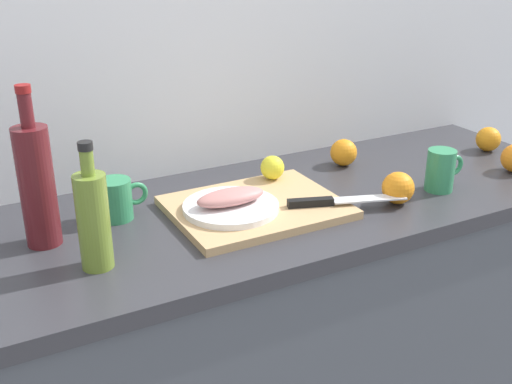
{
  "coord_description": "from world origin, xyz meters",
  "views": [
    {
      "loc": [
        -0.6,
        -1.22,
        1.52
      ],
      "look_at": [
        0.04,
        -0.02,
        0.95
      ],
      "focal_mm": 43.43,
      "sensor_mm": 36.0,
      "label": 1
    }
  ],
  "objects_px": {
    "chef_knife": "(332,201)",
    "wine_bottle": "(37,184)",
    "orange_0": "(398,188)",
    "cutting_board": "(256,207)",
    "fish_fillet": "(231,197)",
    "coffee_mug_2": "(441,170)",
    "lemon_0": "(272,168)",
    "white_plate": "(231,207)",
    "olive_oil_bottle": "(93,219)",
    "coffee_mug_0": "(116,199)"
  },
  "relations": [
    {
      "from": "fish_fillet",
      "to": "chef_knife",
      "type": "distance_m",
      "value": 0.24
    },
    {
      "from": "fish_fillet",
      "to": "chef_knife",
      "type": "bearing_deg",
      "value": -20.65
    },
    {
      "from": "fish_fillet",
      "to": "lemon_0",
      "type": "relative_size",
      "value": 2.68
    },
    {
      "from": "chef_knife",
      "to": "olive_oil_bottle",
      "type": "height_order",
      "value": "olive_oil_bottle"
    },
    {
      "from": "coffee_mug_2",
      "to": "orange_0",
      "type": "relative_size",
      "value": 1.41
    },
    {
      "from": "white_plate",
      "to": "chef_knife",
      "type": "height_order",
      "value": "chef_knife"
    },
    {
      "from": "orange_0",
      "to": "cutting_board",
      "type": "bearing_deg",
      "value": 160.05
    },
    {
      "from": "fish_fillet",
      "to": "olive_oil_bottle",
      "type": "distance_m",
      "value": 0.35
    },
    {
      "from": "wine_bottle",
      "to": "coffee_mug_0",
      "type": "bearing_deg",
      "value": 15.76
    },
    {
      "from": "white_plate",
      "to": "coffee_mug_2",
      "type": "relative_size",
      "value": 2.0
    },
    {
      "from": "cutting_board",
      "to": "olive_oil_bottle",
      "type": "bearing_deg",
      "value": -167.86
    },
    {
      "from": "fish_fillet",
      "to": "coffee_mug_0",
      "type": "relative_size",
      "value": 1.42
    },
    {
      "from": "olive_oil_bottle",
      "to": "wine_bottle",
      "type": "distance_m",
      "value": 0.18
    },
    {
      "from": "chef_knife",
      "to": "coffee_mug_2",
      "type": "distance_m",
      "value": 0.33
    },
    {
      "from": "wine_bottle",
      "to": "coffee_mug_2",
      "type": "xyz_separation_m",
      "value": [
        0.96,
        -0.17,
        -0.08
      ]
    },
    {
      "from": "cutting_board",
      "to": "chef_knife",
      "type": "height_order",
      "value": "chef_knife"
    },
    {
      "from": "fish_fillet",
      "to": "wine_bottle",
      "type": "relative_size",
      "value": 0.49
    },
    {
      "from": "wine_bottle",
      "to": "coffee_mug_2",
      "type": "height_order",
      "value": "wine_bottle"
    },
    {
      "from": "olive_oil_bottle",
      "to": "coffee_mug_0",
      "type": "height_order",
      "value": "olive_oil_bottle"
    },
    {
      "from": "fish_fillet",
      "to": "olive_oil_bottle",
      "type": "xyz_separation_m",
      "value": [
        -0.34,
        -0.08,
        0.05
      ]
    },
    {
      "from": "lemon_0",
      "to": "wine_bottle",
      "type": "distance_m",
      "value": 0.6
    },
    {
      "from": "olive_oil_bottle",
      "to": "coffee_mug_0",
      "type": "relative_size",
      "value": 2.2
    },
    {
      "from": "coffee_mug_2",
      "to": "orange_0",
      "type": "distance_m",
      "value": 0.15
    },
    {
      "from": "white_plate",
      "to": "coffee_mug_0",
      "type": "height_order",
      "value": "coffee_mug_0"
    },
    {
      "from": "chef_knife",
      "to": "wine_bottle",
      "type": "xyz_separation_m",
      "value": [
        -0.64,
        0.16,
        0.11
      ]
    },
    {
      "from": "chef_knife",
      "to": "coffee_mug_0",
      "type": "xyz_separation_m",
      "value": [
        -0.46,
        0.21,
        0.02
      ]
    },
    {
      "from": "coffee_mug_0",
      "to": "orange_0",
      "type": "relative_size",
      "value": 1.49
    },
    {
      "from": "cutting_board",
      "to": "lemon_0",
      "type": "distance_m",
      "value": 0.17
    },
    {
      "from": "wine_bottle",
      "to": "white_plate",
      "type": "bearing_deg",
      "value": -10.08
    },
    {
      "from": "cutting_board",
      "to": "coffee_mug_0",
      "type": "xyz_separation_m",
      "value": [
        -0.3,
        0.12,
        0.04
      ]
    },
    {
      "from": "coffee_mug_0",
      "to": "cutting_board",
      "type": "bearing_deg",
      "value": -21.07
    },
    {
      "from": "wine_bottle",
      "to": "orange_0",
      "type": "height_order",
      "value": "wine_bottle"
    },
    {
      "from": "cutting_board",
      "to": "coffee_mug_0",
      "type": "relative_size",
      "value": 3.36
    },
    {
      "from": "orange_0",
      "to": "olive_oil_bottle",
      "type": "bearing_deg",
      "value": 177.41
    },
    {
      "from": "chef_knife",
      "to": "orange_0",
      "type": "bearing_deg",
      "value": 9.2
    },
    {
      "from": "cutting_board",
      "to": "orange_0",
      "type": "xyz_separation_m",
      "value": [
        0.33,
        -0.12,
        0.03
      ]
    },
    {
      "from": "coffee_mug_2",
      "to": "chef_knife",
      "type": "bearing_deg",
      "value": 177.34
    },
    {
      "from": "chef_knife",
      "to": "cutting_board",
      "type": "bearing_deg",
      "value": 169.11
    },
    {
      "from": "wine_bottle",
      "to": "orange_0",
      "type": "xyz_separation_m",
      "value": [
        0.81,
        -0.19,
        -0.1
      ]
    },
    {
      "from": "cutting_board",
      "to": "fish_fillet",
      "type": "xyz_separation_m",
      "value": [
        -0.07,
        -0.0,
        0.04
      ]
    },
    {
      "from": "olive_oil_bottle",
      "to": "wine_bottle",
      "type": "xyz_separation_m",
      "value": [
        -0.07,
        0.16,
        0.03
      ]
    },
    {
      "from": "chef_knife",
      "to": "coffee_mug_2",
      "type": "relative_size",
      "value": 2.52
    },
    {
      "from": "chef_knife",
      "to": "wine_bottle",
      "type": "bearing_deg",
      "value": -174.99
    },
    {
      "from": "chef_knife",
      "to": "white_plate",
      "type": "bearing_deg",
      "value": 178.32
    },
    {
      "from": "cutting_board",
      "to": "chef_knife",
      "type": "xyz_separation_m",
      "value": [
        0.16,
        -0.09,
        0.02
      ]
    },
    {
      "from": "white_plate",
      "to": "olive_oil_bottle",
      "type": "relative_size",
      "value": 0.86
    },
    {
      "from": "lemon_0",
      "to": "wine_bottle",
      "type": "xyz_separation_m",
      "value": [
        -0.59,
        -0.05,
        0.09
      ]
    },
    {
      "from": "chef_knife",
      "to": "wine_bottle",
      "type": "height_order",
      "value": "wine_bottle"
    },
    {
      "from": "lemon_0",
      "to": "wine_bottle",
      "type": "height_order",
      "value": "wine_bottle"
    },
    {
      "from": "cutting_board",
      "to": "chef_knife",
      "type": "relative_size",
      "value": 1.41
    }
  ]
}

